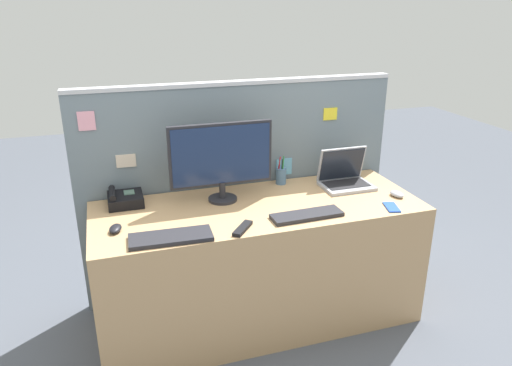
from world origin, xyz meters
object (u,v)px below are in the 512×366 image
keyboard_spare (171,237)px  cell_phone_blue_case (392,207)px  desktop_monitor (221,157)px  laptop (344,176)px  computer_mouse_right_hand (115,229)px  tv_remote (243,228)px  keyboard_main (307,215)px  computer_mouse_left_hand (397,194)px  pen_cup (281,176)px  desk_phone (124,199)px

keyboard_spare → cell_phone_blue_case: (1.25, 0.00, -0.01)m
desktop_monitor → laptop: (0.79, -0.01, -0.20)m
laptop → computer_mouse_right_hand: laptop is taller
desktop_monitor → laptop: bearing=-0.9°
tv_remote → laptop: bearing=66.7°
keyboard_main → computer_mouse_right_hand: bearing=170.4°
desktop_monitor → computer_mouse_left_hand: (1.01, -0.27, -0.25)m
keyboard_spare → pen_cup: bearing=37.9°
pen_cup → laptop: bearing=-22.7°
laptop → pen_cup: (-0.37, 0.15, -0.01)m
desktop_monitor → pen_cup: (0.42, 0.14, -0.21)m
keyboard_main → desk_phone: bearing=151.2°
keyboard_main → cell_phone_blue_case: (0.51, -0.03, -0.01)m
desktop_monitor → cell_phone_blue_case: size_ratio=4.35×
laptop → keyboard_spare: (-1.15, -0.40, -0.05)m
desk_phone → keyboard_main: size_ratio=0.50×
desktop_monitor → computer_mouse_right_hand: size_ratio=6.00×
keyboard_main → computer_mouse_right_hand: computer_mouse_right_hand is taller
computer_mouse_left_hand → cell_phone_blue_case: size_ratio=0.73×
keyboard_main → computer_mouse_left_hand: 0.64m
keyboard_main → computer_mouse_left_hand: (0.63, 0.10, 0.01)m
keyboard_spare → pen_cup: pen_cup is taller
laptop → computer_mouse_right_hand: (-1.41, -0.23, -0.05)m
pen_cup → desk_phone: bearing=-177.6°
desktop_monitor → computer_mouse_left_hand: desktop_monitor is taller
computer_mouse_right_hand → keyboard_spare: bearing=-18.3°
cell_phone_blue_case → tv_remote: bearing=-163.8°
desktop_monitor → laptop: size_ratio=1.93×
laptop → keyboard_main: (-0.41, -0.36, -0.05)m
laptop → desk_phone: bearing=175.2°
laptop → desk_phone: (-1.34, 0.11, -0.03)m
keyboard_spare → pen_cup: (0.79, 0.55, 0.04)m
computer_mouse_right_hand → pen_cup: (1.04, 0.38, 0.04)m
desktop_monitor → keyboard_spare: 0.60m
laptop → desk_phone: laptop is taller
tv_remote → keyboard_spare: bearing=-142.6°
desktop_monitor → pen_cup: desktop_monitor is taller
computer_mouse_right_hand → computer_mouse_left_hand: (1.63, -0.04, 0.00)m
cell_phone_blue_case → keyboard_spare: bearing=-164.5°
computer_mouse_right_hand → tv_remote: 0.65m
keyboard_main → desktop_monitor: bearing=133.4°
laptop → computer_mouse_left_hand: (0.22, -0.26, -0.05)m
desktop_monitor → computer_mouse_right_hand: 0.71m
desktop_monitor → computer_mouse_right_hand: (-0.62, -0.24, -0.25)m
computer_mouse_right_hand → computer_mouse_left_hand: size_ratio=1.00×
keyboard_main → computer_mouse_left_hand: bearing=7.6°
keyboard_main → tv_remote: 0.38m
desk_phone → pen_cup: pen_cup is taller
desk_phone → cell_phone_blue_case: size_ratio=1.42×
computer_mouse_left_hand → desktop_monitor: bearing=153.9°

